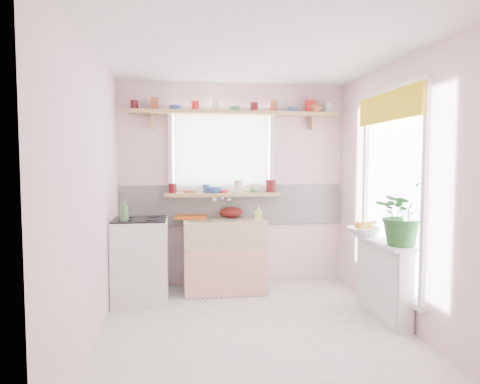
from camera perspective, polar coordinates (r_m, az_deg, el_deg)
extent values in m
plane|color=white|center=(4.05, 2.21, -18.23)|extent=(3.20, 3.20, 0.00)
plane|color=white|center=(3.87, 2.31, 18.52)|extent=(3.20, 3.20, 0.00)
plane|color=silver|center=(5.33, -0.88, 0.99)|extent=(2.80, 0.00, 2.80)
plane|color=silver|center=(2.21, 9.87, -3.35)|extent=(2.80, 0.00, 2.80)
plane|color=silver|center=(3.76, -19.21, -0.50)|extent=(0.00, 3.20, 3.20)
plane|color=silver|center=(4.24, 21.20, -0.06)|extent=(0.00, 3.20, 3.20)
cube|color=white|center=(5.34, -0.86, -1.70)|extent=(2.74, 0.03, 0.50)
cube|color=pink|center=(5.36, -0.85, -3.83)|extent=(2.74, 0.02, 0.12)
cube|color=white|center=(5.31, -2.49, 5.29)|extent=(1.20, 0.01, 1.00)
cube|color=white|center=(5.24, -2.42, 5.31)|extent=(1.15, 0.02, 0.95)
cube|color=white|center=(4.41, 19.87, 0.12)|extent=(0.01, 1.10, 1.90)
cube|color=yellow|center=(4.40, 19.13, 10.70)|extent=(0.03, 1.20, 0.28)
cube|color=white|center=(5.17, -2.11, -10.07)|extent=(0.85, 0.55, 0.55)
cube|color=#E25B42|center=(4.90, -1.75, -10.86)|extent=(0.95, 0.02, 0.53)
cube|color=beige|center=(5.08, -2.12, -5.41)|extent=(0.95, 0.55, 0.30)
cylinder|color=silver|center=(5.28, -2.43, -0.68)|extent=(0.03, 0.22, 0.03)
cube|color=white|center=(4.87, -13.11, -8.92)|extent=(0.58, 0.58, 0.90)
cube|color=black|center=(4.79, -13.20, -3.60)|extent=(0.56, 0.56, 0.02)
cylinder|color=black|center=(4.67, -15.06, -3.65)|extent=(0.14, 0.14, 0.01)
cylinder|color=black|center=(4.64, -11.62, -3.64)|extent=(0.14, 0.14, 0.01)
cylinder|color=black|center=(4.94, -14.68, -3.22)|extent=(0.14, 0.14, 0.01)
cylinder|color=black|center=(4.92, -11.43, -3.21)|extent=(0.14, 0.14, 0.01)
cube|color=white|center=(4.51, 18.52, -11.05)|extent=(0.15, 0.90, 0.75)
cube|color=white|center=(4.41, 18.28, -6.25)|extent=(0.22, 0.95, 0.03)
cube|color=tan|center=(5.20, -2.35, -0.30)|extent=(1.40, 0.22, 0.04)
cube|color=tan|center=(5.23, -0.71, 10.47)|extent=(2.52, 0.24, 0.04)
cylinder|color=#590F14|center=(5.22, -13.92, 11.26)|extent=(0.11, 0.11, 0.12)
cylinder|color=#A55133|center=(5.20, -11.28, 11.32)|extent=(0.11, 0.11, 0.12)
cylinder|color=#3359A5|center=(5.19, -8.62, 11.03)|extent=(0.11, 0.11, 0.06)
cylinder|color=red|center=(5.20, -5.97, 11.38)|extent=(0.11, 0.11, 0.12)
cylinder|color=silver|center=(5.21, -3.33, 11.37)|extent=(0.11, 0.11, 0.12)
cylinder|color=#3F7F4C|center=(5.24, -0.71, 11.02)|extent=(0.11, 0.11, 0.06)
cylinder|color=#590F14|center=(5.28, 1.89, 11.29)|extent=(0.11, 0.11, 0.12)
cylinder|color=#A55133|center=(5.32, 4.44, 11.22)|extent=(0.11, 0.11, 0.12)
cylinder|color=#3359A5|center=(5.37, 6.93, 10.81)|extent=(0.11, 0.11, 0.06)
cylinder|color=red|center=(5.44, 9.38, 11.01)|extent=(0.11, 0.11, 0.12)
cylinder|color=silver|center=(5.52, 11.76, 10.89)|extent=(0.11, 0.11, 0.12)
cylinder|color=#590F14|center=(5.17, -9.20, 0.51)|extent=(0.11, 0.11, 0.12)
cylinder|color=#A55133|center=(5.17, -6.91, 0.53)|extent=(0.11, 0.11, 0.12)
cylinder|color=#3359A5|center=(5.18, -4.62, 0.22)|extent=(0.11, 0.11, 0.06)
cylinder|color=red|center=(5.20, -2.35, 0.58)|extent=(0.11, 0.11, 0.12)
cylinder|color=silver|center=(5.22, -0.10, 0.60)|extent=(0.11, 0.11, 0.12)
cylinder|color=#3F7F4C|center=(5.26, 2.13, 0.29)|extent=(0.11, 0.11, 0.06)
cylinder|color=#590F14|center=(5.30, 4.33, 0.63)|extent=(0.11, 0.11, 0.12)
cube|color=#D25212|center=(5.23, -6.46, -3.30)|extent=(0.41, 0.33, 0.04)
ellipsoid|color=#5A110F|center=(5.26, -1.13, -2.70)|extent=(0.31, 0.31, 0.13)
imported|color=#255E25|center=(4.14, 20.90, -2.67)|extent=(0.66, 0.62, 0.59)
imported|color=silver|center=(4.61, 16.16, -5.06)|extent=(0.39, 0.39, 0.08)
imported|color=#336C2B|center=(4.21, 20.49, -5.15)|extent=(0.13, 0.10, 0.21)
imported|color=#DFF06B|center=(4.90, 2.49, -2.87)|extent=(0.10, 0.10, 0.19)
imported|color=beige|center=(5.32, 1.98, 0.58)|extent=(0.14, 0.14, 0.11)
imported|color=#2D4E93|center=(5.13, -3.55, 0.22)|extent=(0.25, 0.25, 0.07)
imported|color=#98492F|center=(5.40, 10.07, 11.20)|extent=(0.16, 0.16, 0.15)
imported|color=#3B763E|center=(4.60, -15.18, -2.34)|extent=(0.12, 0.12, 0.24)
sphere|color=orange|center=(4.60, 16.17, -4.31)|extent=(0.08, 0.08, 0.08)
sphere|color=orange|center=(4.66, 16.69, -4.23)|extent=(0.08, 0.08, 0.08)
sphere|color=orange|center=(4.60, 15.50, -4.30)|extent=(0.08, 0.08, 0.08)
cylinder|color=gold|center=(4.57, 16.66, -4.26)|extent=(0.18, 0.04, 0.10)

